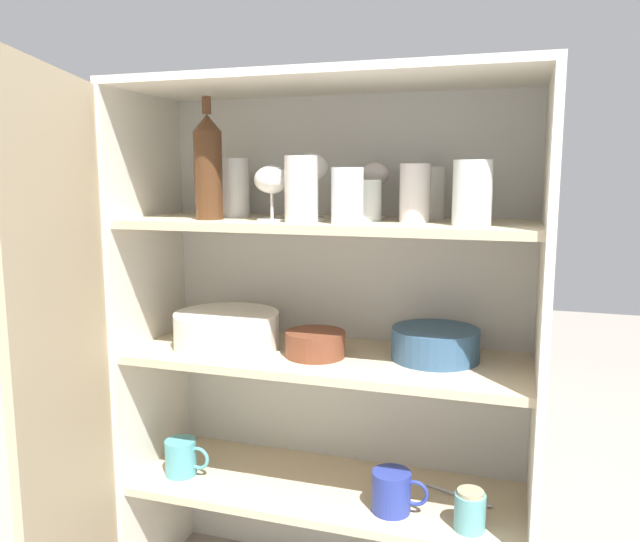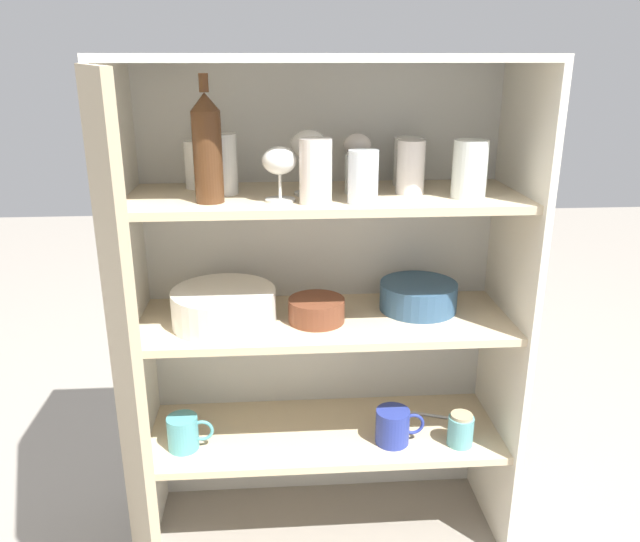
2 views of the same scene
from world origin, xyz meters
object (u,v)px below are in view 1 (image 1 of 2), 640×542
at_px(wine_bottle, 208,166).
at_px(mixing_bowl_large, 435,343).
at_px(storage_jar, 470,511).
at_px(serving_bowl_small, 315,343).
at_px(plate_stack_white, 227,330).
at_px(coffee_mug_primary, 392,492).

xyz_separation_m(wine_bottle, mixing_bowl_large, (0.52, 0.11, -0.41)).
distance_m(mixing_bowl_large, storage_jar, 0.37).
xyz_separation_m(serving_bowl_small, storage_jar, (0.38, -0.07, -0.33)).
height_order(wine_bottle, plate_stack_white, wine_bottle).
height_order(serving_bowl_small, storage_jar, serving_bowl_small).
distance_m(coffee_mug_primary, storage_jar, 0.18).
height_order(wine_bottle, mixing_bowl_large, wine_bottle).
relative_size(plate_stack_white, storage_jar, 2.88).
bearing_deg(mixing_bowl_large, storage_jar, -52.67).
bearing_deg(coffee_mug_primary, plate_stack_white, 173.54).
bearing_deg(storage_jar, serving_bowl_small, 169.35).
bearing_deg(plate_stack_white, wine_bottle, -104.80).
xyz_separation_m(plate_stack_white, coffee_mug_primary, (0.43, -0.05, -0.33)).
distance_m(plate_stack_white, coffee_mug_primary, 0.55).
xyz_separation_m(wine_bottle, plate_stack_white, (0.01, 0.05, -0.40)).
distance_m(wine_bottle, plate_stack_white, 0.41).
xyz_separation_m(mixing_bowl_large, coffee_mug_primary, (-0.07, -0.11, -0.33)).
bearing_deg(mixing_bowl_large, wine_bottle, -168.00).
distance_m(wine_bottle, mixing_bowl_large, 0.67).
distance_m(wine_bottle, storage_jar, 0.97).
bearing_deg(coffee_mug_primary, wine_bottle, -179.89).
relative_size(mixing_bowl_large, coffee_mug_primary, 1.56).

